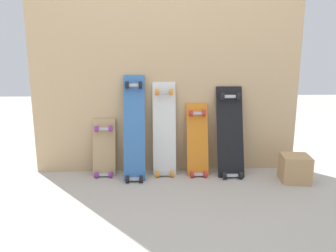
# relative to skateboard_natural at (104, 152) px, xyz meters

# --- Properties ---
(ground_plane) EXTENTS (12.00, 12.00, 0.00)m
(ground_plane) POSITION_rel_skateboard_natural_xyz_m (0.54, 0.03, -0.20)
(ground_plane) COLOR #B2AAA0
(plywood_wall_panel) EXTENTS (2.28, 0.04, 1.74)m
(plywood_wall_panel) POSITION_rel_skateboard_natural_xyz_m (0.54, 0.10, 0.67)
(plywood_wall_panel) COLOR tan
(plywood_wall_panel) RESTS_ON ground
(skateboard_natural) EXTENTS (0.19, 0.19, 0.55)m
(skateboard_natural) POSITION_rel_skateboard_natural_xyz_m (0.00, 0.00, 0.00)
(skateboard_natural) COLOR tan
(skateboard_natural) RESTS_ON ground
(skateboard_blue) EXTENTS (0.18, 0.32, 0.91)m
(skateboard_blue) POSITION_rel_skateboard_natural_xyz_m (0.26, -0.06, 0.18)
(skateboard_blue) COLOR #386BAD
(skateboard_blue) RESTS_ON ground
(skateboard_white) EXTENTS (0.19, 0.21, 0.85)m
(skateboard_white) POSITION_rel_skateboard_natural_xyz_m (0.51, -0.00, 0.16)
(skateboard_white) COLOR silver
(skateboard_white) RESTS_ON ground
(skateboard_orange) EXTENTS (0.18, 0.23, 0.67)m
(skateboard_orange) POSITION_rel_skateboard_natural_xyz_m (0.79, -0.02, 0.06)
(skateboard_orange) COLOR orange
(skateboard_orange) RESTS_ON ground
(skateboard_black) EXTENTS (0.22, 0.28, 0.81)m
(skateboard_black) POSITION_rel_skateboard_natural_xyz_m (1.07, -0.04, 0.14)
(skateboard_black) COLOR black
(skateboard_black) RESTS_ON ground
(wooden_crate) EXTENTS (0.25, 0.25, 0.22)m
(wooden_crate) POSITION_rel_skateboard_natural_xyz_m (1.55, -0.24, -0.09)
(wooden_crate) COLOR tan
(wooden_crate) RESTS_ON ground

